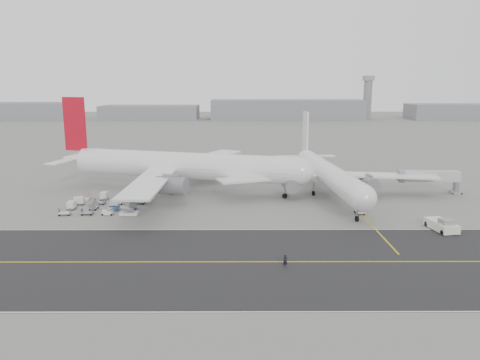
{
  "coord_description": "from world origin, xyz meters",
  "views": [
    {
      "loc": [
        4.59,
        -84.81,
        26.74
      ],
      "look_at": [
        4.91,
        12.0,
        6.42
      ],
      "focal_mm": 35.0,
      "sensor_mm": 36.0,
      "label": 1
    }
  ],
  "objects_px": {
    "control_tower": "(368,97)",
    "airliner_a": "(179,165)",
    "jet_bridge": "(430,177)",
    "pushback_tug": "(442,225)",
    "airliner_b": "(327,174)",
    "ground_crew_a": "(285,261)"
  },
  "relations": [
    {
      "from": "airliner_a",
      "to": "airliner_b",
      "type": "height_order",
      "value": "airliner_a"
    },
    {
      "from": "jet_bridge",
      "to": "ground_crew_a",
      "type": "height_order",
      "value": "jet_bridge"
    },
    {
      "from": "airliner_a",
      "to": "jet_bridge",
      "type": "height_order",
      "value": "airliner_a"
    },
    {
      "from": "airliner_a",
      "to": "control_tower",
      "type": "bearing_deg",
      "value": -9.42
    },
    {
      "from": "airliner_b",
      "to": "pushback_tug",
      "type": "relative_size",
      "value": 5.98
    },
    {
      "from": "airliner_b",
      "to": "ground_crew_a",
      "type": "height_order",
      "value": "airliner_b"
    },
    {
      "from": "pushback_tug",
      "to": "airliner_b",
      "type": "bearing_deg",
      "value": 111.22
    },
    {
      "from": "airliner_a",
      "to": "jet_bridge",
      "type": "distance_m",
      "value": 61.32
    },
    {
      "from": "pushback_tug",
      "to": "jet_bridge",
      "type": "xyz_separation_m",
      "value": [
        9.2,
        29.22,
        2.98
      ]
    },
    {
      "from": "pushback_tug",
      "to": "jet_bridge",
      "type": "height_order",
      "value": "jet_bridge"
    },
    {
      "from": "control_tower",
      "to": "airliner_a",
      "type": "height_order",
      "value": "control_tower"
    },
    {
      "from": "control_tower",
      "to": "airliner_a",
      "type": "relative_size",
      "value": 0.48
    },
    {
      "from": "control_tower",
      "to": "airliner_b",
      "type": "bearing_deg",
      "value": -107.15
    },
    {
      "from": "control_tower",
      "to": "airliner_b",
      "type": "distance_m",
      "value": 252.05
    },
    {
      "from": "jet_bridge",
      "to": "airliner_b",
      "type": "bearing_deg",
      "value": -172.53
    },
    {
      "from": "control_tower",
      "to": "pushback_tug",
      "type": "relative_size",
      "value": 3.47
    },
    {
      "from": "airliner_b",
      "to": "jet_bridge",
      "type": "relative_size",
      "value": 3.51
    },
    {
      "from": "control_tower",
      "to": "airliner_a",
      "type": "xyz_separation_m",
      "value": [
        -110.04,
        -236.3,
        -9.64
      ]
    },
    {
      "from": "airliner_b",
      "to": "control_tower",
      "type": "bearing_deg",
      "value": 67.48
    },
    {
      "from": "airliner_b",
      "to": "pushback_tug",
      "type": "distance_m",
      "value": 31.91
    },
    {
      "from": "airliner_a",
      "to": "airliner_b",
      "type": "xyz_separation_m",
      "value": [
        35.8,
        -4.32,
        -1.26
      ]
    },
    {
      "from": "airliner_a",
      "to": "ground_crew_a",
      "type": "bearing_deg",
      "value": -140.63
    }
  ]
}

